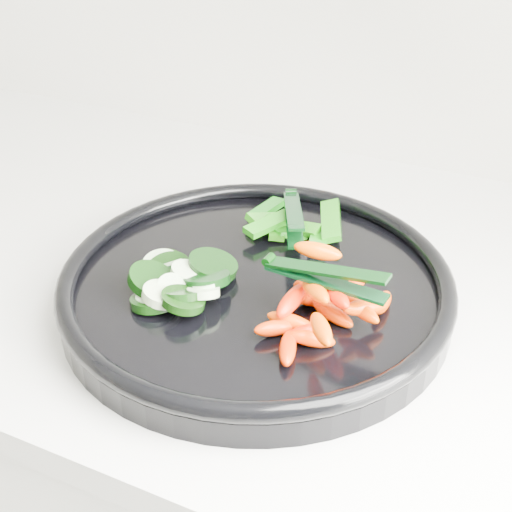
% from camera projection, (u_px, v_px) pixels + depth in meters
% --- Properties ---
extents(veggie_tray, '(0.49, 0.49, 0.04)m').
position_uv_depth(veggie_tray, '(256.00, 287.00, 0.68)').
color(veggie_tray, black).
rests_on(veggie_tray, counter).
extents(cucumber_pile, '(0.11, 0.12, 0.04)m').
position_uv_depth(cucumber_pile, '(178.00, 279.00, 0.67)').
color(cucumber_pile, black).
rests_on(cucumber_pile, veggie_tray).
extents(carrot_pile, '(0.11, 0.16, 0.05)m').
position_uv_depth(carrot_pile, '(321.00, 305.00, 0.62)').
color(carrot_pile, '#FE1600').
rests_on(carrot_pile, veggie_tray).
extents(pepper_pile, '(0.12, 0.10, 0.03)m').
position_uv_depth(pepper_pile, '(292.00, 225.00, 0.76)').
color(pepper_pile, '#0A6C0A').
rests_on(pepper_pile, veggie_tray).
extents(tong_carrot, '(0.11, 0.02, 0.02)m').
position_uv_depth(tong_carrot, '(322.00, 275.00, 0.60)').
color(tong_carrot, black).
rests_on(tong_carrot, carrot_pile).
extents(tong_pepper, '(0.06, 0.11, 0.02)m').
position_uv_depth(tong_pepper, '(293.00, 214.00, 0.74)').
color(tong_pepper, black).
rests_on(tong_pepper, pepper_pile).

